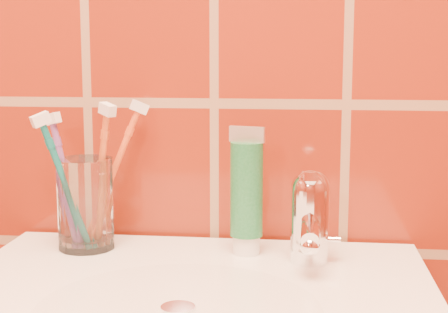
# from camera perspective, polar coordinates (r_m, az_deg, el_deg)

# --- Properties ---
(glass_tumbler) EXTENTS (0.09, 0.09, 0.12)m
(glass_tumbler) POSITION_cam_1_polar(r_m,az_deg,el_deg) (0.94, -11.42, -3.87)
(glass_tumbler) COLOR white
(glass_tumbler) RESTS_ON pedestal_sink
(toothpaste_tube) EXTENTS (0.05, 0.04, 0.17)m
(toothpaste_tube) POSITION_cam_1_polar(r_m,az_deg,el_deg) (0.90, 1.89, -3.21)
(toothpaste_tube) COLOR white
(toothpaste_tube) RESTS_ON pedestal_sink
(faucet) EXTENTS (0.05, 0.11, 0.12)m
(faucet) POSITION_cam_1_polar(r_m,az_deg,el_deg) (0.87, 7.15, -4.74)
(faucet) COLOR white
(faucet) RESTS_ON pedestal_sink
(toothbrush_0) EXTENTS (0.11, 0.10, 0.19)m
(toothbrush_0) POSITION_cam_1_polar(r_m,az_deg,el_deg) (0.94, -12.93, -2.11)
(toothbrush_0) COLOR #79479A
(toothbrush_0) RESTS_ON glass_tumbler
(toothbrush_1) EXTENTS (0.14, 0.13, 0.20)m
(toothbrush_1) POSITION_cam_1_polar(r_m,az_deg,el_deg) (0.92, -12.99, -2.29)
(toothbrush_1) COLOR #0C676A
(toothbrush_1) RESTS_ON glass_tumbler
(toothbrush_2) EXTENTS (0.17, 0.15, 0.21)m
(toothbrush_2) POSITION_cam_1_polar(r_m,az_deg,el_deg) (0.95, -9.26, -1.48)
(toothbrush_2) COLOR #D25525
(toothbrush_2) RESTS_ON glass_tumbler
(toothbrush_3) EXTENTS (0.11, 0.10, 0.21)m
(toothbrush_3) POSITION_cam_1_polar(r_m,az_deg,el_deg) (0.92, -10.26, -1.76)
(toothbrush_3) COLOR #C45522
(toothbrush_3) RESTS_ON glass_tumbler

